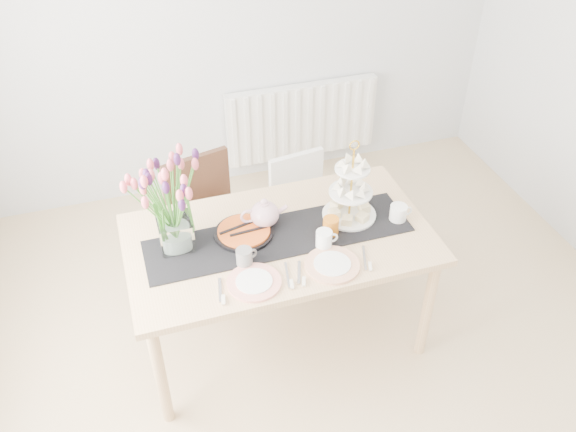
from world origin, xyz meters
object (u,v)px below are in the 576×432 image
object	(u,v)px
chair_brown	(207,215)
radiator	(302,121)
cream_jug	(398,213)
mug_orange	(331,226)
tulip_vase	(170,193)
teapot	(265,214)
chair_white	(303,204)
mug_white	(324,239)
tart_tin	(244,233)
mug_grey	(244,257)
plate_left	(254,282)
cake_stand	(350,198)
dining_table	(279,248)
plate_right	(332,265)

from	to	relation	value
chair_brown	radiator	bearing A→B (deg)	32.36
cream_jug	mug_orange	size ratio (longest dim) A/B	0.93
tulip_vase	teapot	world-z (taller)	tulip_vase
teapot	cream_jug	distance (m)	0.72
chair_white	mug_white	world-z (taller)	mug_white
tart_tin	mug_grey	distance (m)	0.23
mug_orange	plate_left	distance (m)	0.54
chair_brown	mug_grey	bearing A→B (deg)	-100.50
plate_left	cake_stand	bearing A→B (deg)	28.54
mug_grey	dining_table	bearing A→B (deg)	16.84
mug_grey	plate_right	bearing A→B (deg)	-36.30
chair_white	plate_left	size ratio (longest dim) A/B	2.84
tart_tin	mug_white	distance (m)	0.43
tart_tin	plate_left	size ratio (longest dim) A/B	1.17
tulip_vase	tart_tin	xyz separation A→B (m)	(0.35, -0.02, -0.32)
teapot	cream_jug	bearing A→B (deg)	-8.97
chair_white	plate_right	distance (m)	1.00
chair_white	cream_jug	xyz separation A→B (m)	(0.30, -0.69, 0.37)
tulip_vase	mug_orange	xyz separation A→B (m)	(0.79, -0.15, -0.29)
cream_jug	tart_tin	world-z (taller)	cream_jug
chair_brown	teapot	distance (m)	0.64
tulip_vase	tart_tin	distance (m)	0.47
cream_jug	mug_grey	bearing A→B (deg)	-171.00
tulip_vase	mug_grey	size ratio (longest dim) A/B	6.46
chair_brown	mug_orange	size ratio (longest dim) A/B	8.63
mug_grey	chair_white	bearing A→B (deg)	36.35
radiator	chair_brown	world-z (taller)	chair_brown
mug_orange	plate_right	bearing A→B (deg)	-152.03
radiator	mug_orange	xyz separation A→B (m)	(-0.42, -1.69, 0.35)
cake_stand	teapot	bearing A→B (deg)	172.09
chair_brown	mug_white	size ratio (longest dim) A/B	8.64
chair_white	mug_orange	distance (m)	0.79
cake_stand	plate_right	size ratio (longest dim) A/B	1.55
chair_brown	cream_jug	xyz separation A→B (m)	(0.93, -0.67, 0.29)
mug_white	mug_orange	xyz separation A→B (m)	(0.07, 0.09, 0.00)
chair_white	plate_right	world-z (taller)	plate_right
plate_right	tulip_vase	bearing A→B (deg)	151.62
cake_stand	teapot	world-z (taller)	cake_stand
plate_right	dining_table	bearing A→B (deg)	122.00
chair_white	teapot	bearing A→B (deg)	-135.59
tulip_vase	chair_brown	bearing A→B (deg)	65.02
radiator	plate_right	world-z (taller)	plate_right
dining_table	mug_orange	bearing A→B (deg)	-12.85
plate_left	plate_right	size ratio (longest dim) A/B	0.96
plate_left	chair_brown	bearing A→B (deg)	93.82
cream_jug	radiator	bearing A→B (deg)	92.01
cream_jug	tart_tin	bearing A→B (deg)	174.27
chair_white	tulip_vase	xyz separation A→B (m)	(-0.87, -0.54, 0.66)
teapot	tart_tin	xyz separation A→B (m)	(-0.13, -0.05, -0.06)
cream_jug	mug_grey	xyz separation A→B (m)	(-0.88, -0.09, 0.00)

